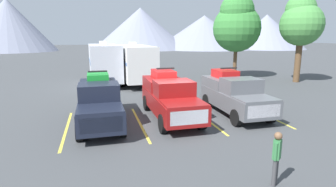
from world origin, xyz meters
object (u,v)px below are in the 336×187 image
(camper_trailer_b, at_px, (135,62))
(pickup_truck_c, at_px, (234,93))
(pickup_truck_a, at_px, (99,100))
(pickup_truck_b, at_px, (169,96))
(person_a, at_px, (277,155))
(camper_trailer_a, at_px, (104,62))

(camper_trailer_b, bearing_deg, pickup_truck_c, -70.38)
(camper_trailer_b, bearing_deg, pickup_truck_a, -107.10)
(pickup_truck_b, relative_size, person_a, 3.60)
(pickup_truck_c, height_order, camper_trailer_b, camper_trailer_b)
(person_a, bearing_deg, pickup_truck_c, 71.00)
(pickup_truck_b, height_order, pickup_truck_c, pickup_truck_b)
(pickup_truck_b, height_order, camper_trailer_b, camper_trailer_b)
(camper_trailer_b, bearing_deg, person_a, -85.38)
(pickup_truck_c, bearing_deg, camper_trailer_b, 109.62)
(pickup_truck_b, xyz_separation_m, pickup_truck_c, (3.63, -0.19, -0.03))
(pickup_truck_b, distance_m, camper_trailer_b, 10.74)
(pickup_truck_b, distance_m, pickup_truck_c, 3.63)
(pickup_truck_b, bearing_deg, person_a, -80.65)
(pickup_truck_b, relative_size, camper_trailer_b, 0.67)
(pickup_truck_b, relative_size, pickup_truck_c, 1.11)
(pickup_truck_b, bearing_deg, pickup_truck_a, -179.41)
(camper_trailer_a, xyz_separation_m, camper_trailer_b, (2.65, -0.14, -0.05))
(camper_trailer_b, distance_m, person_a, 18.05)
(camper_trailer_b, xyz_separation_m, person_a, (1.45, -17.97, -1.01))
(camper_trailer_b, bearing_deg, pickup_truck_b, -88.62)
(pickup_truck_c, distance_m, camper_trailer_a, 12.86)
(camper_trailer_a, bearing_deg, pickup_truck_a, -93.46)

